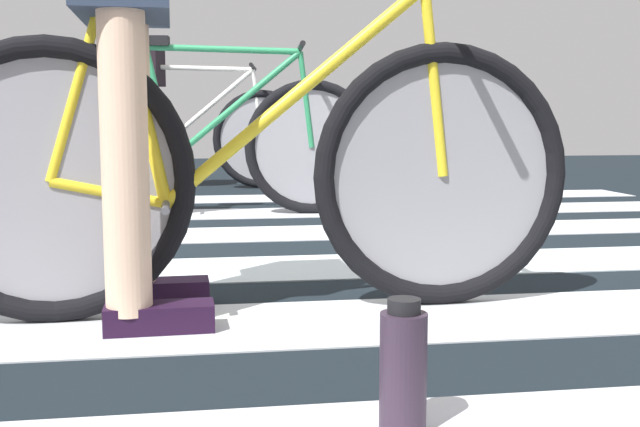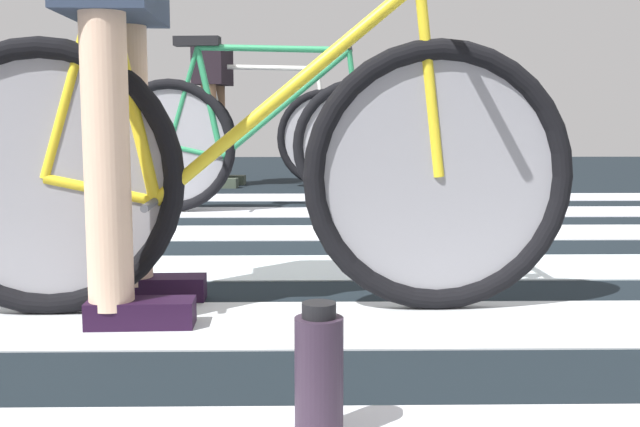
# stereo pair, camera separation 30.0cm
# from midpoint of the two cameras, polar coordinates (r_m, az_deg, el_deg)

# --- Properties ---
(ground) EXTENTS (18.00, 14.00, 0.02)m
(ground) POSITION_cam_midpoint_polar(r_m,az_deg,el_deg) (2.95, 0.20, -3.07)
(ground) COLOR black
(crosswalk_markings) EXTENTS (5.34, 5.02, 0.00)m
(crosswalk_markings) POSITION_cam_midpoint_polar(r_m,az_deg,el_deg) (2.67, 0.13, -3.91)
(crosswalk_markings) COLOR silver
(crosswalk_markings) RESTS_ON ground
(bicycle_1_of_3) EXTENTS (1.74, 0.52, 0.93)m
(bicycle_1_of_3) POSITION_cam_midpoint_polar(r_m,az_deg,el_deg) (2.01, -1.46, 3.46)
(bicycle_1_of_3) COLOR black
(bicycle_1_of_3) RESTS_ON ground
(cyclist_1_of_3) EXTENTS (0.32, 0.42, 1.04)m
(cyclist_1_of_3) POSITION_cam_midpoint_polar(r_m,az_deg,el_deg) (2.02, -10.50, 11.49)
(cyclist_1_of_3) COLOR beige
(cyclist_1_of_3) RESTS_ON ground
(bicycle_2_of_3) EXTENTS (1.74, 0.52, 0.93)m
(bicycle_2_of_3) POSITION_cam_midpoint_polar(r_m,az_deg,el_deg) (4.13, -2.12, 5.37)
(bicycle_2_of_3) COLOR black
(bicycle_2_of_3) RESTS_ON ground
(bicycle_3_of_3) EXTENTS (1.73, 0.52, 0.93)m
(bicycle_3_of_3) POSITION_cam_midpoint_polar(r_m,az_deg,el_deg) (5.72, -3.24, 5.86)
(bicycle_3_of_3) COLOR black
(bicycle_3_of_3) RESTS_ON ground
(cyclist_3_of_3) EXTENTS (0.35, 0.43, 1.02)m
(cyclist_3_of_3) POSITION_cam_midpoint_polar(r_m,az_deg,el_deg) (5.77, -6.34, 8.59)
(cyclist_3_of_3) COLOR brown
(cyclist_3_of_3) RESTS_ON ground
(water_bottle) EXTENTS (0.08, 0.08, 0.23)m
(water_bottle) POSITION_cam_midpoint_polar(r_m,az_deg,el_deg) (1.26, 6.89, -11.76)
(water_bottle) COLOR #2F2332
(water_bottle) RESTS_ON ground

